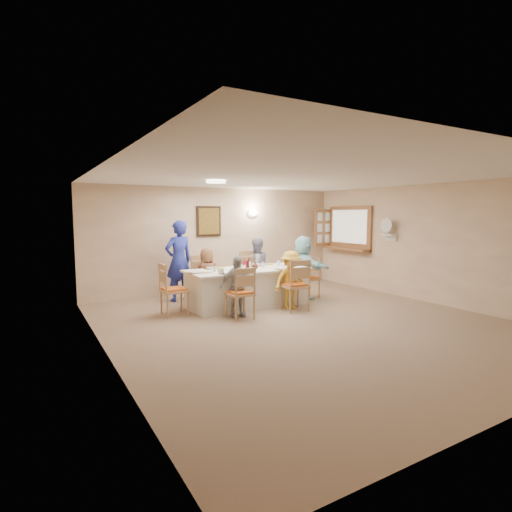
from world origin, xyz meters
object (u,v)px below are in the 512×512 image
desk_fan (388,228)px  dining_table (248,287)px  chair_back_left (205,279)px  chair_front_left (240,292)px  chair_back_right (253,273)px  diner_front_left (237,286)px  diner_back_right (256,267)px  caregiver (179,261)px  condiment_ketchup (245,263)px  chair_front_right (294,284)px  diner_back_left (207,275)px  diner_front_right (291,280)px  chair_left_end (174,289)px  serving_hatch (350,228)px  diner_right_end (303,267)px  chair_right_end (308,278)px

desk_fan → dining_table: desk_fan is taller
chair_back_left → chair_front_left: (0.00, -1.60, -0.03)m
chair_back_right → diner_front_left: size_ratio=0.92×
diner_back_right → caregiver: (-1.65, 0.47, 0.20)m
diner_front_left → caregiver: size_ratio=0.64×
chair_back_right → chair_front_left: 2.00m
dining_table → condiment_ketchup: size_ratio=10.80×
desk_fan → diner_back_right: bearing=154.1°
desk_fan → chair_front_right: (-2.73, -0.15, -1.04)m
diner_back_left → diner_front_left: size_ratio=1.04×
chair_front_left → diner_back_left: (0.00, 1.48, 0.11)m
diner_back_right → diner_front_right: diner_back_right is taller
condiment_ketchup → chair_front_right: bearing=-51.8°
chair_front_right → chair_left_end: 2.29m
chair_front_left → diner_back_right: (1.20, 1.48, 0.20)m
dining_table → chair_back_left: bearing=126.9°
condiment_ketchup → chair_front_left: bearing=-123.9°
desk_fan → diner_back_right: desk_fan is taller
chair_left_end → dining_table: bearing=-89.1°
desk_fan → diner_front_right: bearing=-179.3°
serving_hatch → diner_right_end: (-2.02, -0.70, -0.80)m
chair_front_left → diner_right_end: bearing=-158.8°
serving_hatch → condiment_ketchup: 3.61m
chair_front_left → chair_right_end: chair_front_left is taller
serving_hatch → chair_back_right: size_ratio=1.45×
desk_fan → diner_front_right: 2.90m
diner_right_end → diner_front_left: bearing=106.9°
diner_front_right → serving_hatch: bearing=26.5°
diner_front_left → condiment_ketchup: (0.55, 0.70, 0.31)m
chair_back_right → chair_right_end: bearing=-47.9°
diner_back_right → caregiver: size_ratio=0.77×
chair_left_end → diner_back_right: 2.26m
dining_table → chair_back_right: size_ratio=2.41×
dining_table → chair_left_end: chair_left_end is taller
diner_back_right → diner_right_end: size_ratio=0.96×
diner_back_left → diner_back_right: bearing=-168.5°
chair_front_right → chair_left_end: bearing=-14.3°
diner_front_right → diner_right_end: bearing=40.1°
chair_back_right → dining_table: bearing=-134.7°
chair_right_end → caregiver: (-2.60, 1.15, 0.42)m
chair_front_right → diner_back_left: diner_back_left is taller
chair_front_right → chair_front_left: bearing=6.1°
chair_front_left → diner_back_right: bearing=-129.5°
chair_back_right → serving_hatch: bearing=-9.8°
diner_front_right → caregiver: size_ratio=0.66×
desk_fan → chair_back_left: desk_fan is taller
diner_back_left → condiment_ketchup: diner_back_left is taller
diner_right_end → diner_back_right: bearing=48.6°
desk_fan → chair_left_end: bearing=172.5°
serving_hatch → dining_table: serving_hatch is taller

